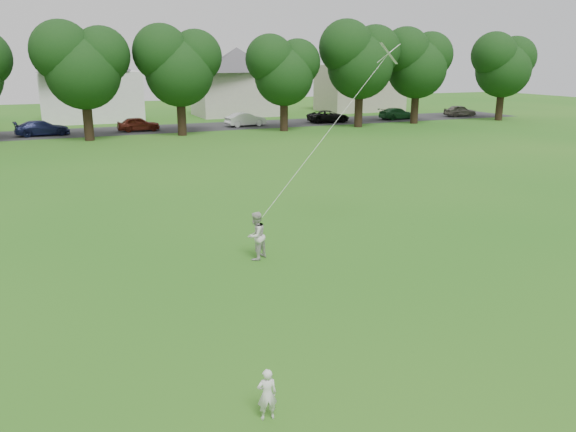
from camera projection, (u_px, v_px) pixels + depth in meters
name	position (u px, v px, depth m)	size (l,w,h in m)	color
ground	(270.00, 340.00, 12.83)	(160.00, 160.00, 0.00)	#1F6116
street	(102.00, 132.00, 50.13)	(90.00, 7.00, 0.01)	#2D2D30
toddler	(267.00, 394.00, 9.90)	(0.36, 0.24, 0.99)	silver
older_boy	(256.00, 236.00, 17.85)	(0.76, 0.59, 1.56)	beige
kite	(324.00, 137.00, 18.30)	(2.99, 1.07, 7.34)	silver
tree_row	(146.00, 60.00, 45.04)	(81.46, 7.46, 10.05)	black
parked_cars	(163.00, 123.00, 51.04)	(72.67, 2.48, 1.29)	black
house_row	(83.00, 72.00, 57.48)	(77.77, 14.13, 10.23)	silver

